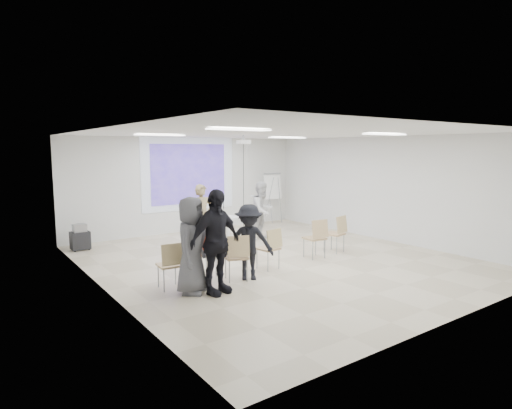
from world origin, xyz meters
TOP-DOWN VIEW (x-y plane):
  - floor at (0.00, 0.00)m, footprint 8.00×9.00m
  - ceiling at (0.00, 0.00)m, footprint 8.00×9.00m
  - wall_back at (0.00, 4.55)m, footprint 8.00×0.10m
  - wall_left at (-4.05, 0.00)m, footprint 0.10×9.00m
  - wall_right at (4.05, 0.00)m, footprint 0.10×9.00m
  - projection_halo at (0.00, 4.49)m, footprint 3.20×0.01m
  - projection_image at (0.00, 4.47)m, footprint 2.60×0.01m
  - pedestal_table at (0.01, 2.20)m, footprint 0.80×0.80m
  - player_left at (-0.84, 2.08)m, footprint 0.76×0.55m
  - player_right at (1.16, 2.10)m, footprint 1.06×0.94m
  - controller_left at (-0.66, 2.33)m, footprint 0.06×0.14m
  - controller_right at (0.98, 2.35)m, footprint 0.07×0.12m
  - chair_far_left at (-2.96, -0.60)m, footprint 0.46×0.49m
  - chair_left_mid at (-2.04, -0.28)m, footprint 0.49×0.53m
  - chair_left_inner at (-1.66, -0.88)m, footprint 0.58×0.60m
  - chair_center at (-0.61, -0.60)m, footprint 0.48×0.51m
  - chair_right_inner at (0.88, -0.49)m, footprint 0.50×0.53m
  - chair_right_far at (1.71, -0.36)m, footprint 0.55×0.58m
  - red_jacket at (-2.04, -0.41)m, footprint 0.44×0.13m
  - laptop at (-1.64, -0.79)m, footprint 0.41×0.35m
  - audience_left at (-2.38, -1.28)m, footprint 1.41×1.02m
  - audience_mid at (-1.41, -0.93)m, footprint 1.28×1.08m
  - audience_outer at (-2.72, -0.99)m, footprint 1.15×1.14m
  - flipchart_easel at (3.01, 4.01)m, footprint 0.78×0.59m
  - av_cart at (-3.56, 3.77)m, footprint 0.47×0.38m
  - ceiling_projector at (0.10, 1.49)m, footprint 0.30×0.25m
  - fluor_panel_nw at (-2.00, 2.00)m, footprint 1.20×0.30m
  - fluor_panel_ne at (2.00, 2.00)m, footprint 1.20×0.30m
  - fluor_panel_sw at (-2.00, -1.50)m, footprint 1.20×0.30m
  - fluor_panel_se at (2.00, -1.50)m, footprint 1.20×0.30m

SIDE VIEW (x-z plane):
  - floor at x=0.00m, z-range -0.10..0.00m
  - av_cart at x=-3.56m, z-range -0.03..0.66m
  - pedestal_table at x=0.01m, z-range 0.04..0.82m
  - laptop at x=-1.64m, z-range 0.49..0.52m
  - chair_far_left at x=-2.96m, z-range 0.08..0.98m
  - chair_center at x=-0.61m, z-range 0.08..0.99m
  - chair_left_inner at x=-1.66m, z-range 0.09..1.03m
  - chair_right_far at x=1.71m, z-range 0.09..1.04m
  - chair_right_inner at x=0.88m, z-range 0.09..1.05m
  - chair_left_mid at x=-2.04m, z-range 0.09..1.07m
  - red_jacket at x=-2.04m, z-range 0.51..0.93m
  - audience_mid at x=-1.41m, z-range 0.00..1.74m
  - player_right at x=1.16m, z-range 0.00..1.88m
  - player_left at x=-0.84m, z-range 0.00..1.94m
  - audience_outer at x=-2.72m, z-range 0.00..2.00m
  - audience_left at x=-2.38m, z-range 0.00..2.21m
  - controller_right at x=0.98m, z-range 1.25..1.29m
  - controller_left at x=-0.66m, z-range 1.26..1.30m
  - flipchart_easel at x=3.01m, z-range 0.43..2.24m
  - wall_back at x=0.00m, z-range 0.00..3.00m
  - wall_left at x=-4.05m, z-range 0.00..3.00m
  - wall_right at x=4.05m, z-range 0.00..3.00m
  - projection_halo at x=0.00m, z-range 0.70..3.00m
  - projection_image at x=0.00m, z-range 0.90..2.80m
  - ceiling_projector at x=0.10m, z-range 1.19..4.19m
  - fluor_panel_nw at x=-2.00m, z-range 2.96..2.98m
  - fluor_panel_ne at x=2.00m, z-range 2.96..2.98m
  - fluor_panel_sw at x=-2.00m, z-range 2.96..2.98m
  - fluor_panel_se at x=2.00m, z-range 2.96..2.98m
  - ceiling at x=0.00m, z-range 3.00..3.10m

